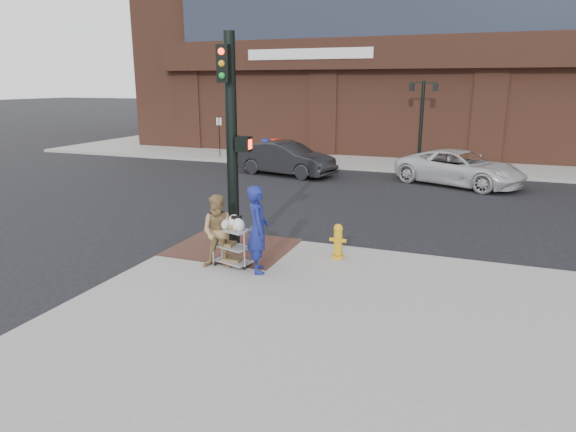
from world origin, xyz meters
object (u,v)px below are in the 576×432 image
at_px(woman_blue, 258,229).
at_px(minivan_white, 460,168).
at_px(lamp_post, 422,114).
at_px(utility_cart, 233,243).
at_px(traffic_signal_pole, 232,138).
at_px(sedan_dark, 286,159).
at_px(fire_hydrant, 338,241).
at_px(pedestrian_tan, 219,232).

xyz_separation_m(woman_blue, minivan_white, (3.45, 12.34, -0.37)).
relative_size(lamp_post, utility_cart, 3.54).
bearing_deg(traffic_signal_pole, sedan_dark, 104.83).
relative_size(sedan_dark, utility_cart, 4.03).
bearing_deg(minivan_white, woman_blue, -172.36).
distance_m(woman_blue, utility_cart, 0.81).
bearing_deg(utility_cart, woman_blue, -12.55).
bearing_deg(woman_blue, traffic_signal_pole, 16.04).
distance_m(traffic_signal_pole, woman_blue, 2.39).
height_order(woman_blue, minivan_white, woman_blue).
height_order(lamp_post, utility_cart, lamp_post).
xyz_separation_m(traffic_signal_pole, woman_blue, (1.14, -1.16, -1.75)).
height_order(lamp_post, sedan_dark, lamp_post).
bearing_deg(utility_cart, traffic_signal_pole, 114.45).
bearing_deg(minivan_white, fire_hydrant, -167.63).
distance_m(minivan_white, utility_cart, 12.87).
bearing_deg(minivan_white, lamp_post, 50.75).
relative_size(lamp_post, fire_hydrant, 4.92).
distance_m(pedestrian_tan, sedan_dark, 12.53).
distance_m(pedestrian_tan, minivan_white, 13.14).
relative_size(traffic_signal_pole, utility_cart, 4.43).
distance_m(traffic_signal_pole, pedestrian_tan, 2.25).
xyz_separation_m(woman_blue, utility_cart, (-0.68, 0.15, -0.42)).
bearing_deg(woman_blue, utility_cart, 49.07).
relative_size(traffic_signal_pole, sedan_dark, 1.10).
relative_size(minivan_white, fire_hydrant, 6.26).
xyz_separation_m(lamp_post, sedan_dark, (-5.36, -4.32, -1.87)).
xyz_separation_m(pedestrian_tan, fire_hydrant, (2.23, 1.49, -0.39)).
height_order(pedestrian_tan, minivan_white, pedestrian_tan).
bearing_deg(fire_hydrant, utility_cart, -147.82).
height_order(traffic_signal_pole, utility_cart, traffic_signal_pole).
xyz_separation_m(pedestrian_tan, utility_cart, (0.20, 0.21, -0.29)).
xyz_separation_m(sedan_dark, fire_hydrant, (5.37, -10.64, -0.18)).
relative_size(sedan_dark, minivan_white, 0.89).
bearing_deg(fire_hydrant, traffic_signal_pole, -173.86).
height_order(minivan_white, fire_hydrant, minivan_white).
distance_m(sedan_dark, utility_cart, 12.38).
relative_size(woman_blue, fire_hydrant, 2.29).
bearing_deg(sedan_dark, minivan_white, -75.48).
xyz_separation_m(lamp_post, traffic_signal_pole, (-2.48, -15.23, 0.21)).
relative_size(lamp_post, sedan_dark, 0.88).
bearing_deg(fire_hydrant, lamp_post, 90.04).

